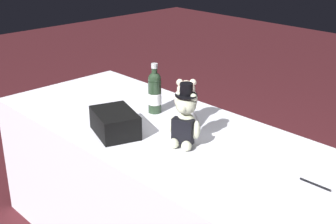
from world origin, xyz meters
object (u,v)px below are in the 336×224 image
Objects in this scene: signing_pen at (316,185)px; gift_case_black at (115,123)px; champagne_bottle at (155,92)px; teddy_bear_bride at (186,106)px; teddy_bear_groom at (185,121)px.

gift_case_black is at bearing -164.08° from signing_pen.
champagne_bottle is 0.91× the size of gift_case_black.
teddy_bear_bride is 0.24m from champagne_bottle.
champagne_bottle reaches higher than teddy_bear_bride.
teddy_bear_bride is 1.75× the size of signing_pen.
signing_pen is at bearing 15.92° from gift_case_black.
teddy_bear_bride is (-0.16, 0.17, -0.01)m from teddy_bear_groom.
champagne_bottle is at bearing 102.71° from gift_case_black.
teddy_bear_groom is 0.36m from gift_case_black.
signing_pen is (0.76, -0.06, -0.10)m from teddy_bear_bride.
champagne_bottle is at bearing 178.82° from teddy_bear_bride.
teddy_bear_bride reaches higher than gift_case_black.
teddy_bear_groom is 1.24× the size of teddy_bear_bride.
teddy_bear_bride is at bearing 62.74° from gift_case_black.
signing_pen is at bearing -3.53° from champagne_bottle.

